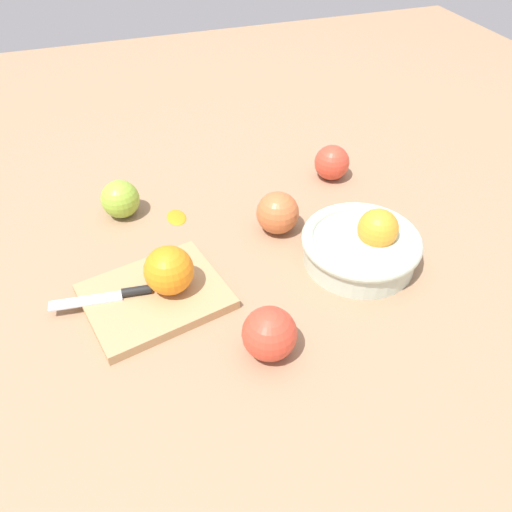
% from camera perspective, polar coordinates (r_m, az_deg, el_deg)
% --- Properties ---
extents(ground_plane, '(2.40, 2.40, 0.00)m').
position_cam_1_polar(ground_plane, '(0.87, -1.63, -0.72)').
color(ground_plane, '#997556').
extents(bowl, '(0.20, 0.20, 0.10)m').
position_cam_1_polar(bowl, '(0.87, 11.79, 1.21)').
color(bowl, beige).
rests_on(bowl, ground_plane).
extents(cutting_board, '(0.24, 0.21, 0.02)m').
position_cam_1_polar(cutting_board, '(0.82, -11.20, -4.46)').
color(cutting_board, tan).
rests_on(cutting_board, ground_plane).
extents(orange_on_board, '(0.08, 0.08, 0.08)m').
position_cam_1_polar(orange_on_board, '(0.79, -9.72, -1.59)').
color(orange_on_board, orange).
rests_on(orange_on_board, cutting_board).
extents(knife, '(0.16, 0.03, 0.01)m').
position_cam_1_polar(knife, '(0.82, -15.50, -4.24)').
color(knife, silver).
rests_on(knife, cutting_board).
extents(apple_front_right, '(0.07, 0.07, 0.07)m').
position_cam_1_polar(apple_front_right, '(0.99, -14.95, 6.16)').
color(apple_front_right, '#8EB738').
rests_on(apple_front_right, ground_plane).
extents(apple_front_left, '(0.07, 0.07, 0.07)m').
position_cam_1_polar(apple_front_left, '(1.08, 8.49, 10.30)').
color(apple_front_left, '#D6422D').
rests_on(apple_front_left, ground_plane).
extents(apple_front_left_2, '(0.08, 0.08, 0.08)m').
position_cam_1_polar(apple_front_left_2, '(0.92, 2.44, 4.85)').
color(apple_front_left_2, '#CC6638').
rests_on(apple_front_left_2, ground_plane).
extents(apple_back_center, '(0.08, 0.08, 0.08)m').
position_cam_1_polar(apple_back_center, '(0.71, 1.51, -8.69)').
color(apple_back_center, '#D6422D').
rests_on(apple_back_center, ground_plane).
extents(citrus_peel, '(0.04, 0.05, 0.01)m').
position_cam_1_polar(citrus_peel, '(0.98, -8.91, 4.45)').
color(citrus_peel, orange).
rests_on(citrus_peel, ground_plane).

